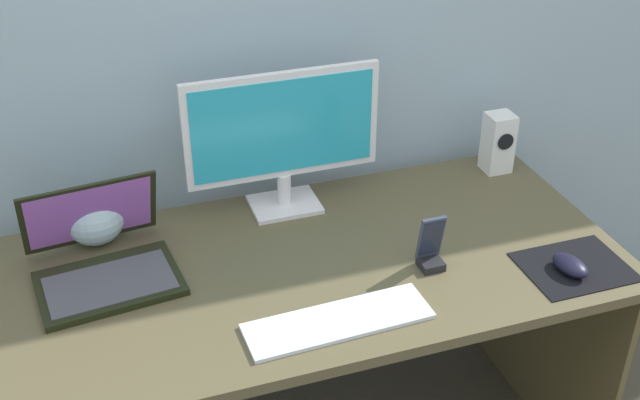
% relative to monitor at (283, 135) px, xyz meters
% --- Properties ---
extents(desk, '(1.51, 0.71, 0.71)m').
position_rel_monitor_xyz_m(desk, '(-0.02, -0.26, -0.35)').
color(desk, brown).
rests_on(desk, ground_plane).
extents(monitor, '(0.51, 0.14, 0.38)m').
position_rel_monitor_xyz_m(monitor, '(0.00, 0.00, 0.00)').
color(monitor, white).
rests_on(monitor, desk).
extents(speaker_right, '(0.07, 0.08, 0.17)m').
position_rel_monitor_xyz_m(speaker_right, '(0.63, 0.00, -0.13)').
color(speaker_right, white).
rests_on(speaker_right, desk).
extents(laptop, '(0.35, 0.33, 0.21)m').
position_rel_monitor_xyz_m(laptop, '(-0.49, -0.16, -0.17)').
color(laptop, black).
rests_on(laptop, desk).
extents(fishbowl, '(0.15, 0.15, 0.15)m').
position_rel_monitor_xyz_m(fishbowl, '(-0.49, -0.00, -0.14)').
color(fishbowl, silver).
rests_on(fishbowl, desk).
extents(keyboard_external, '(0.42, 0.14, 0.01)m').
position_rel_monitor_xyz_m(keyboard_external, '(-0.03, -0.50, -0.21)').
color(keyboard_external, white).
rests_on(keyboard_external, desk).
extents(mousepad, '(0.25, 0.20, 0.00)m').
position_rel_monitor_xyz_m(mousepad, '(0.57, -0.48, -0.21)').
color(mousepad, black).
rests_on(mousepad, desk).
extents(mouse, '(0.08, 0.11, 0.04)m').
position_rel_monitor_xyz_m(mouse, '(0.55, -0.50, -0.19)').
color(mouse, black).
rests_on(mouse, mousepad).
extents(phone_in_dock, '(0.06, 0.05, 0.14)m').
position_rel_monitor_xyz_m(phone_in_dock, '(0.25, -0.37, -0.17)').
color(phone_in_dock, black).
rests_on(phone_in_dock, desk).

